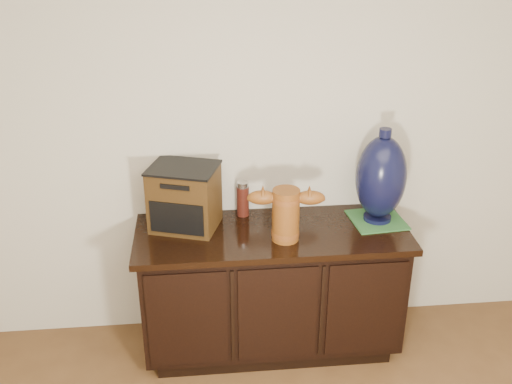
{
  "coord_description": "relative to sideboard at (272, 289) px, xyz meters",
  "views": [
    {
      "loc": [
        -0.36,
        -0.54,
        2.3
      ],
      "look_at": [
        -0.09,
        2.18,
        1.01
      ],
      "focal_mm": 42.0,
      "sensor_mm": 36.0,
      "label": 1
    }
  ],
  "objects": [
    {
      "name": "tv_radio",
      "position": [
        -0.46,
        0.1,
        0.54
      ],
      "size": [
        0.42,
        0.37,
        0.35
      ],
      "rotation": [
        0.0,
        0.0,
        -0.32
      ],
      "color": "#39240E",
      "rests_on": "sideboard"
    },
    {
      "name": "terracotta_vessel",
      "position": [
        0.06,
        -0.09,
        0.53
      ],
      "size": [
        0.4,
        0.16,
        0.28
      ],
      "rotation": [
        0.0,
        0.0,
        -0.11
      ],
      "color": "brown",
      "rests_on": "sideboard"
    },
    {
      "name": "lamp_base",
      "position": [
        0.59,
        0.06,
        0.63
      ],
      "size": [
        0.29,
        0.29,
        0.52
      ],
      "rotation": [
        0.0,
        0.0,
        0.1
      ],
      "color": "black",
      "rests_on": "green_mat"
    },
    {
      "name": "spray_can",
      "position": [
        -0.14,
        0.21,
        0.47
      ],
      "size": [
        0.07,
        0.07,
        0.2
      ],
      "color": "#621C10",
      "rests_on": "sideboard"
    },
    {
      "name": "sideboard",
      "position": [
        0.0,
        0.0,
        0.0
      ],
      "size": [
        1.46,
        0.56,
        0.75
      ],
      "color": "black",
      "rests_on": "ground"
    },
    {
      "name": "green_mat",
      "position": [
        0.59,
        0.06,
        0.37
      ],
      "size": [
        0.31,
        0.31,
        0.01
      ],
      "primitive_type": "cube",
      "rotation": [
        0.0,
        0.0,
        0.1
      ],
      "color": "#2C622D",
      "rests_on": "sideboard"
    }
  ]
}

